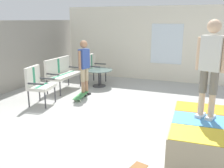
{
  "coord_description": "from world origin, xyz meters",
  "views": [
    {
      "loc": [
        -5.29,
        -1.77,
        2.2
      ],
      "look_at": [
        0.07,
        0.29,
        0.7
      ],
      "focal_mm": 39.78,
      "sensor_mm": 36.0,
      "label": 1
    }
  ],
  "objects_px": {
    "patio_bench": "(61,71)",
    "patio_table": "(99,75)",
    "patio_chair_near_house": "(94,66)",
    "skate_ramp": "(204,136)",
    "person_watching": "(84,64)",
    "patio_chair_by_wall": "(37,82)",
    "person_skater": "(211,63)",
    "skateboard_by_bench": "(81,96)"
  },
  "relations": [
    {
      "from": "skate_ramp",
      "to": "patio_chair_near_house",
      "type": "distance_m",
      "value": 5.29
    },
    {
      "from": "patio_bench",
      "to": "patio_table",
      "type": "distance_m",
      "value": 1.27
    },
    {
      "from": "patio_chair_near_house",
      "to": "person_watching",
      "type": "xyz_separation_m",
      "value": [
        -1.46,
        -0.38,
        0.32
      ]
    },
    {
      "from": "patio_bench",
      "to": "patio_table",
      "type": "height_order",
      "value": "patio_bench"
    },
    {
      "from": "skate_ramp",
      "to": "skateboard_by_bench",
      "type": "height_order",
      "value": "skate_ramp"
    },
    {
      "from": "skate_ramp",
      "to": "skateboard_by_bench",
      "type": "xyz_separation_m",
      "value": [
        1.89,
        3.34,
        -0.21
      ]
    },
    {
      "from": "skateboard_by_bench",
      "to": "person_skater",
      "type": "bearing_deg",
      "value": -118.2
    },
    {
      "from": "skate_ramp",
      "to": "patio_bench",
      "type": "bearing_deg",
      "value": 60.17
    },
    {
      "from": "patio_chair_by_wall",
      "to": "person_watching",
      "type": "distance_m",
      "value": 1.46
    },
    {
      "from": "patio_chair_near_house",
      "to": "skateboard_by_bench",
      "type": "relative_size",
      "value": 1.24
    },
    {
      "from": "person_skater",
      "to": "skateboard_by_bench",
      "type": "distance_m",
      "value": 4.04
    },
    {
      "from": "patio_chair_by_wall",
      "to": "skateboard_by_bench",
      "type": "relative_size",
      "value": 1.24
    },
    {
      "from": "skate_ramp",
      "to": "patio_table",
      "type": "distance_m",
      "value": 4.74
    },
    {
      "from": "patio_chair_near_house",
      "to": "skateboard_by_bench",
      "type": "xyz_separation_m",
      "value": [
        -1.82,
        -0.43,
        -0.53
      ]
    },
    {
      "from": "skate_ramp",
      "to": "patio_bench",
      "type": "height_order",
      "value": "patio_bench"
    },
    {
      "from": "patio_chair_by_wall",
      "to": "person_skater",
      "type": "height_order",
      "value": "person_skater"
    },
    {
      "from": "person_skater",
      "to": "skateboard_by_bench",
      "type": "xyz_separation_m",
      "value": [
        1.78,
        3.33,
        -1.44
      ]
    },
    {
      "from": "skateboard_by_bench",
      "to": "patio_table",
      "type": "bearing_deg",
      "value": 2.4
    },
    {
      "from": "patio_chair_near_house",
      "to": "person_skater",
      "type": "bearing_deg",
      "value": -133.77
    },
    {
      "from": "skate_ramp",
      "to": "person_skater",
      "type": "xyz_separation_m",
      "value": [
        0.11,
        0.01,
        1.23
      ]
    },
    {
      "from": "person_watching",
      "to": "skateboard_by_bench",
      "type": "xyz_separation_m",
      "value": [
        -0.36,
        -0.05,
        -0.85
      ]
    },
    {
      "from": "patio_chair_by_wall",
      "to": "skate_ramp",
      "type": "bearing_deg",
      "value": -104.25
    },
    {
      "from": "patio_chair_by_wall",
      "to": "skateboard_by_bench",
      "type": "height_order",
      "value": "patio_chair_by_wall"
    },
    {
      "from": "patio_bench",
      "to": "skateboard_by_bench",
      "type": "bearing_deg",
      "value": -120.84
    },
    {
      "from": "patio_chair_by_wall",
      "to": "person_skater",
      "type": "bearing_deg",
      "value": -102.91
    },
    {
      "from": "patio_chair_near_house",
      "to": "person_watching",
      "type": "distance_m",
      "value": 1.54
    },
    {
      "from": "patio_bench",
      "to": "person_skater",
      "type": "height_order",
      "value": "person_skater"
    },
    {
      "from": "patio_chair_near_house",
      "to": "patio_table",
      "type": "relative_size",
      "value": 1.13
    },
    {
      "from": "skate_ramp",
      "to": "person_watching",
      "type": "bearing_deg",
      "value": 56.48
    },
    {
      "from": "person_skater",
      "to": "patio_chair_by_wall",
      "type": "bearing_deg",
      "value": 77.09
    },
    {
      "from": "skate_ramp",
      "to": "patio_bench",
      "type": "relative_size",
      "value": 1.46
    },
    {
      "from": "skate_ramp",
      "to": "person_watching",
      "type": "relative_size",
      "value": 1.15
    },
    {
      "from": "person_skater",
      "to": "skate_ramp",
      "type": "bearing_deg",
      "value": -175.3
    },
    {
      "from": "patio_chair_by_wall",
      "to": "patio_table",
      "type": "height_order",
      "value": "patio_chair_by_wall"
    },
    {
      "from": "person_watching",
      "to": "person_skater",
      "type": "distance_m",
      "value": 4.04
    },
    {
      "from": "skate_ramp",
      "to": "patio_table",
      "type": "relative_size",
      "value": 2.07
    },
    {
      "from": "patio_chair_by_wall",
      "to": "person_skater",
      "type": "relative_size",
      "value": 0.63
    },
    {
      "from": "patio_bench",
      "to": "patio_chair_near_house",
      "type": "relative_size",
      "value": 1.25
    },
    {
      "from": "patio_bench",
      "to": "patio_table",
      "type": "relative_size",
      "value": 1.41
    },
    {
      "from": "skate_ramp",
      "to": "person_watching",
      "type": "height_order",
      "value": "person_watching"
    },
    {
      "from": "patio_table",
      "to": "patio_chair_by_wall",
      "type": "bearing_deg",
      "value": 161.13
    },
    {
      "from": "skate_ramp",
      "to": "skateboard_by_bench",
      "type": "relative_size",
      "value": 2.27
    }
  ]
}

